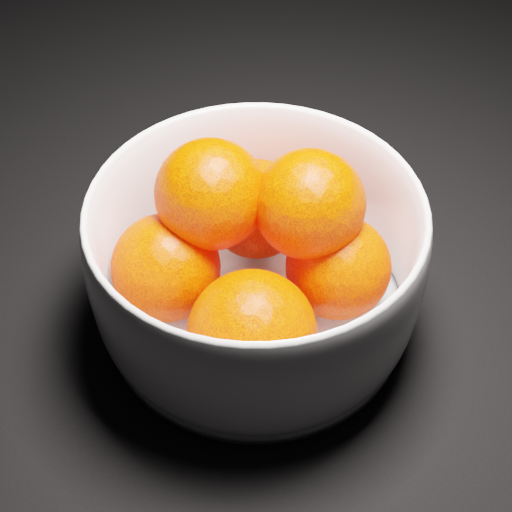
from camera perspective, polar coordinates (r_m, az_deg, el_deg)
name	(u,v)px	position (r m, az deg, el deg)	size (l,w,h in m)	color
bowl	(256,262)	(0.51, 0.00, -0.45)	(0.24, 0.24, 0.12)	silver
orange_pile	(253,250)	(0.51, -0.21, 0.51)	(0.19, 0.19, 0.13)	#FF2D00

